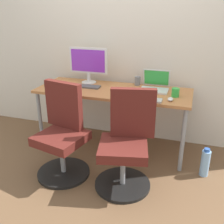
{
  "coord_description": "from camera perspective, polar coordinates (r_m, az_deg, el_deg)",
  "views": [
    {
      "loc": [
        0.86,
        -2.74,
        1.63
      ],
      "look_at": [
        0.0,
        -0.05,
        0.48
      ],
      "focal_mm": 41.91,
      "sensor_mm": 36.0,
      "label": 1
    }
  ],
  "objects": [
    {
      "name": "mouse_by_monitor",
      "position": [
        2.74,
        0.71,
        3.53
      ],
      "size": [
        0.06,
        0.1,
        0.03
      ],
      "primitive_type": "ellipsoid",
      "color": "#2D2D2D",
      "rests_on": "desk"
    },
    {
      "name": "desktop_monitor",
      "position": [
        3.24,
        -5.18,
        10.65
      ],
      "size": [
        0.48,
        0.18,
        0.43
      ],
      "color": "silver",
      "rests_on": "desk"
    },
    {
      "name": "desk",
      "position": [
        3.03,
        0.29,
        3.73
      ],
      "size": [
        1.76,
        0.66,
        0.74
      ],
      "color": "#B77542",
      "rests_on": "ground"
    },
    {
      "name": "pen_cup",
      "position": [
        3.19,
        5.59,
        6.79
      ],
      "size": [
        0.07,
        0.07,
        0.1
      ],
      "primitive_type": "cylinder",
      "color": "slate",
      "rests_on": "desk"
    },
    {
      "name": "back_wall",
      "position": [
        3.28,
        2.54,
        16.33
      ],
      "size": [
        4.4,
        0.04,
        2.6
      ],
      "primitive_type": "cube",
      "color": "silver",
      "rests_on": "ground"
    },
    {
      "name": "mouse_by_laptop",
      "position": [
        2.71,
        12.62,
        2.75
      ],
      "size": [
        0.06,
        0.1,
        0.03
      ],
      "primitive_type": "ellipsoid",
      "color": "silver",
      "rests_on": "desk"
    },
    {
      "name": "office_chair_right",
      "position": [
        2.47,
        3.15,
        -7.11
      ],
      "size": [
        0.54,
        0.54,
        0.94
      ],
      "color": "black",
      "rests_on": "ground"
    },
    {
      "name": "water_bottle_on_floor",
      "position": [
        2.88,
        19.64,
        -10.37
      ],
      "size": [
        0.09,
        0.09,
        0.31
      ],
      "color": "#8CBFF2",
      "rests_on": "ground"
    },
    {
      "name": "coffee_mug",
      "position": [
        2.83,
        13.67,
        4.17
      ],
      "size": [
        0.08,
        0.08,
        0.09
      ],
      "primitive_type": "cylinder",
      "color": "green",
      "rests_on": "desk"
    },
    {
      "name": "keyboard_by_laptop",
      "position": [
        2.68,
        7.24,
        2.77
      ],
      "size": [
        0.34,
        0.12,
        0.02
      ],
      "primitive_type": "cube",
      "color": "#B7B7B7",
      "rests_on": "desk"
    },
    {
      "name": "office_chair_left",
      "position": [
        2.7,
        -10.72,
        -4.88
      ],
      "size": [
        0.54,
        0.54,
        0.94
      ],
      "color": "black",
      "rests_on": "ground"
    },
    {
      "name": "open_laptop",
      "position": [
        3.03,
        9.36,
        5.83
      ],
      "size": [
        0.31,
        0.28,
        0.22
      ],
      "color": "silver",
      "rests_on": "desk"
    },
    {
      "name": "phone_near_monitor",
      "position": [
        3.15,
        -11.76,
        5.35
      ],
      "size": [
        0.07,
        0.14,
        0.01
      ],
      "primitive_type": "cube",
      "color": "black",
      "rests_on": "desk"
    },
    {
      "name": "ground_plane",
      "position": [
        3.3,
        0.27,
        -7.44
      ],
      "size": [
        5.28,
        5.28,
        0.0
      ],
      "primitive_type": "plane",
      "color": "brown"
    },
    {
      "name": "phone_near_laptop",
      "position": [
        2.97,
        2.93,
        4.74
      ],
      "size": [
        0.07,
        0.14,
        0.01
      ],
      "primitive_type": "cube",
      "color": "black",
      "rests_on": "desk"
    },
    {
      "name": "keyboard_by_monitor",
      "position": [
        3.12,
        -5.73,
        5.6
      ],
      "size": [
        0.34,
        0.12,
        0.02
      ],
      "primitive_type": "cube",
      "color": "#515156",
      "rests_on": "desk"
    }
  ]
}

